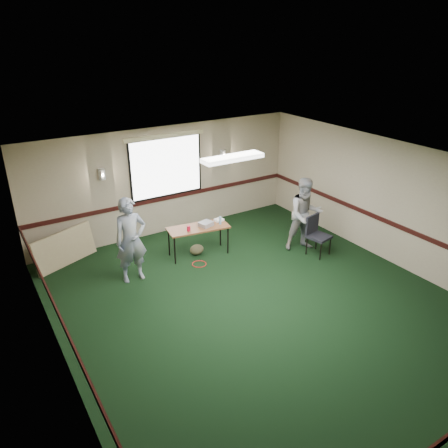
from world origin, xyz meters
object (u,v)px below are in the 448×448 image
conference_chair (316,232)px  person_right (305,214)px  folding_table (198,229)px  person_left (131,240)px  projector (206,224)px

conference_chair → person_right: bearing=88.4°
folding_table → person_left: (-1.67, -0.24, 0.26)m
person_right → person_left: bearing=-173.0°
folding_table → person_right: size_ratio=0.84×
conference_chair → person_right: person_right is taller
conference_chair → person_left: bearing=151.6°
projector → person_left: 1.87m
folding_table → person_left: 1.71m
folding_table → projector: projector is taller
folding_table → conference_chair: (2.32, -1.37, -0.10)m
person_left → person_right: bearing=-10.1°
folding_table → conference_chair: 2.70m
folding_table → person_right: (2.26, -1.03, 0.23)m
projector → person_left: size_ratio=0.16×
conference_chair → projector: bearing=135.6°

